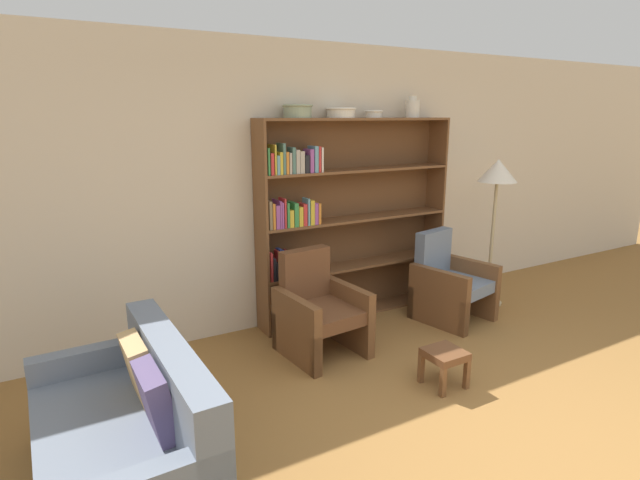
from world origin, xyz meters
TOP-DOWN VIEW (x-y plane):
  - ground_plane at (0.00, 0.00)m, footprint 24.00×24.00m
  - wall_back at (0.00, 2.80)m, footprint 12.00×0.06m
  - bookshelf at (0.12, 2.63)m, footprint 2.14×0.30m
  - bowl_cream at (-0.34, 2.61)m, footprint 0.28×0.28m
  - bowl_slate at (0.13, 2.61)m, footprint 0.29×0.29m
  - bowl_terracotta at (0.51, 2.61)m, footprint 0.18×0.18m
  - vase_tall at (1.01, 2.61)m, footprint 0.14×0.14m
  - couch at (-2.22, 1.04)m, footprint 0.85×1.51m
  - armchair_leather at (-0.46, 2.00)m, footprint 0.70×0.74m
  - armchair_cushioned at (1.09, 2.00)m, footprint 0.77×0.80m
  - floor_lamp at (1.78, 2.10)m, footprint 0.41×0.41m
  - footstool at (0.10, 1.01)m, footprint 0.29×0.29m

SIDE VIEW (x-z plane):
  - ground_plane at x=0.00m, z-range 0.00..0.00m
  - footstool at x=0.10m, z-range 0.08..0.38m
  - couch at x=-2.22m, z-range -0.11..0.72m
  - armchair_leather at x=-0.46m, z-range -0.06..0.84m
  - armchair_cushioned at x=1.09m, z-range -0.06..0.84m
  - bookshelf at x=0.12m, z-range -0.01..2.03m
  - wall_back at x=0.00m, z-range 0.00..2.75m
  - floor_lamp at x=1.78m, z-range 0.59..2.21m
  - bowl_terracotta at x=0.51m, z-range 2.05..2.12m
  - bowl_slate at x=0.13m, z-range 2.05..2.14m
  - bowl_cream at x=-0.34m, z-range 2.05..2.17m
  - vase_tall at x=1.01m, z-range 2.03..2.25m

